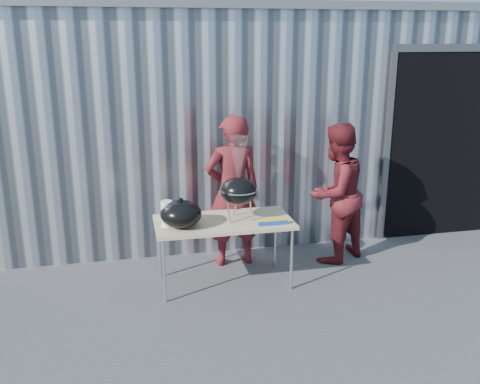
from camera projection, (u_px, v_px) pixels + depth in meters
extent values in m
plane|color=#3B3B3E|center=(269.00, 313.00, 5.41)|extent=(80.00, 80.00, 0.00)
cube|color=silver|center=(243.00, 105.00, 9.56)|extent=(8.00, 6.00, 3.00)
cube|color=slate|center=(244.00, 14.00, 9.12)|extent=(8.20, 6.20, 0.10)
cube|color=black|center=(445.00, 138.00, 7.87)|extent=(2.40, 1.20, 2.50)
cube|color=tan|center=(224.00, 222.00, 5.87)|extent=(1.50, 0.75, 0.04)
cylinder|color=silver|center=(164.00, 271.00, 5.54)|extent=(0.03, 0.03, 0.71)
cylinder|color=silver|center=(291.00, 259.00, 5.82)|extent=(0.03, 0.03, 0.71)
cylinder|color=silver|center=(160.00, 248.00, 6.13)|extent=(0.03, 0.03, 0.71)
cylinder|color=silver|center=(275.00, 239.00, 6.41)|extent=(0.03, 0.03, 0.71)
ellipsoid|color=black|center=(239.00, 191.00, 5.80)|extent=(0.40, 0.40, 0.30)
cylinder|color=silver|center=(239.00, 190.00, 5.80)|extent=(0.40, 0.40, 0.02)
cylinder|color=silver|center=(239.00, 189.00, 5.79)|extent=(0.38, 0.38, 0.01)
cylinder|color=silver|center=(236.00, 205.00, 5.99)|extent=(0.02, 0.02, 0.24)
cylinder|color=silver|center=(229.00, 212.00, 5.77)|extent=(0.02, 0.02, 0.24)
cylinder|color=silver|center=(251.00, 210.00, 5.82)|extent=(0.02, 0.02, 0.24)
cylinder|color=#BA6A43|center=(227.00, 188.00, 5.76)|extent=(0.02, 0.14, 0.02)
cylinder|color=#BA6A43|center=(230.00, 188.00, 5.77)|extent=(0.02, 0.14, 0.02)
cylinder|color=#BA6A43|center=(232.00, 188.00, 5.78)|extent=(0.02, 0.14, 0.02)
cylinder|color=#BA6A43|center=(235.00, 188.00, 5.78)|extent=(0.02, 0.14, 0.02)
cylinder|color=#BA6A43|center=(237.00, 188.00, 5.79)|extent=(0.02, 0.14, 0.02)
cylinder|color=#BA6A43|center=(240.00, 188.00, 5.79)|extent=(0.02, 0.14, 0.02)
cylinder|color=#BA6A43|center=(242.00, 187.00, 5.80)|extent=(0.02, 0.14, 0.02)
cylinder|color=#BA6A43|center=(245.00, 187.00, 5.81)|extent=(0.02, 0.14, 0.02)
cylinder|color=#BA6A43|center=(247.00, 187.00, 5.81)|extent=(0.02, 0.14, 0.02)
cylinder|color=#BA6A43|center=(250.00, 187.00, 5.82)|extent=(0.02, 0.14, 0.02)
cone|color=silver|center=(239.00, 162.00, 5.71)|extent=(0.20, 0.20, 0.55)
ellipsoid|color=black|center=(181.00, 214.00, 5.63)|extent=(0.44, 0.44, 0.29)
cylinder|color=black|center=(181.00, 200.00, 5.59)|extent=(0.05, 0.05, 0.03)
cylinder|color=white|center=(167.00, 214.00, 5.65)|extent=(0.12, 0.12, 0.28)
cube|color=white|center=(172.00, 214.00, 5.91)|extent=(0.20, 0.15, 0.10)
cube|color=#1841A1|center=(273.00, 223.00, 5.72)|extent=(0.32, 0.05, 0.05)
cube|color=yellow|center=(273.00, 220.00, 5.71)|extent=(0.32, 0.05, 0.01)
imported|color=maroon|center=(233.00, 191.00, 6.36)|extent=(0.69, 0.48, 1.84)
imported|color=maroon|center=(336.00, 193.00, 6.49)|extent=(1.04, 0.97, 1.71)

